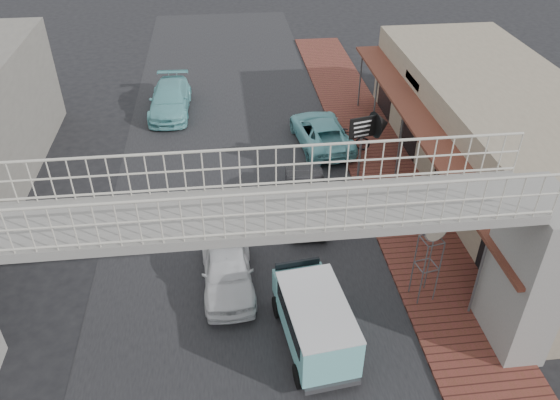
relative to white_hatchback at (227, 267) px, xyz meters
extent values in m
plane|color=black|center=(0.50, 0.80, -0.69)|extent=(120.00, 120.00, 0.00)
cube|color=black|center=(0.50, 0.80, -0.69)|extent=(10.00, 60.00, 0.01)
cube|color=brown|center=(7.00, 3.80, -0.64)|extent=(3.00, 40.00, 0.10)
cube|color=gray|center=(11.50, 4.80, 1.31)|extent=(6.00, 18.00, 4.00)
cube|color=brown|center=(8.20, 4.80, 2.21)|extent=(1.80, 18.00, 0.12)
cube|color=silver|center=(8.55, 8.30, 2.61)|extent=(0.08, 2.60, 0.90)
cube|color=#B21914|center=(8.55, 1.80, 2.61)|extent=(0.08, 2.20, 0.80)
cube|color=gray|center=(8.10, -3.20, 1.81)|extent=(1.20, 2.40, 5.00)
cube|color=gray|center=(0.50, -3.20, 4.43)|extent=(14.00, 2.00, 0.24)
cube|color=beige|center=(0.50, -2.25, 5.10)|extent=(14.00, 0.08, 1.10)
cube|color=beige|center=(0.50, -4.15, 5.10)|extent=(14.00, 0.08, 1.10)
imported|color=white|center=(0.00, 0.00, 0.00)|extent=(1.75, 4.12, 1.39)
imported|color=black|center=(3.14, 3.67, -0.01)|extent=(1.80, 4.27, 1.37)
imported|color=#79CDD2|center=(4.70, 8.99, -0.03)|extent=(2.70, 4.99, 1.33)
imported|color=#74C6CA|center=(-2.51, 13.35, 0.01)|extent=(2.17, 4.95, 1.41)
cylinder|color=black|center=(1.48, -1.60, -0.36)|extent=(0.31, 0.70, 0.68)
cylinder|color=black|center=(2.97, -1.42, -0.36)|extent=(0.31, 0.70, 0.68)
cylinder|color=black|center=(1.78, -4.19, -0.36)|extent=(0.31, 0.70, 0.68)
cylinder|color=black|center=(3.27, -4.01, -0.36)|extent=(0.31, 0.70, 0.68)
cube|color=#7AD3D4|center=(2.41, -3.09, 0.44)|extent=(1.99, 3.26, 1.30)
cube|color=#7AD3D4|center=(2.20, -1.32, 0.22)|extent=(1.65, 1.04, 0.87)
cube|color=black|center=(2.41, -3.09, 0.80)|extent=(1.96, 2.69, 0.48)
cube|color=silver|center=(2.41, -3.09, 1.12)|extent=(2.01, 3.26, 0.06)
imported|color=black|center=(5.80, 3.90, -0.17)|extent=(1.68, 0.75, 0.86)
imported|color=black|center=(5.93, 8.16, -0.06)|extent=(1.86, 0.93, 1.07)
cylinder|color=#59595B|center=(5.80, -1.16, 0.57)|extent=(0.04, 0.04, 2.32)
cylinder|color=#59595B|center=(6.34, -1.06, 0.57)|extent=(0.04, 0.04, 2.32)
cylinder|color=#59595B|center=(5.91, -1.71, 0.57)|extent=(0.04, 0.04, 2.32)
cylinder|color=#59595B|center=(6.45, -1.60, 0.57)|extent=(0.04, 0.04, 2.32)
cylinder|color=silver|center=(6.13, -1.38, 2.11)|extent=(0.79, 0.40, 0.75)
cylinder|color=beige|center=(6.15, -1.52, 2.11)|extent=(0.65, 0.15, 0.66)
cylinder|color=beige|center=(6.10, -1.25, 2.11)|extent=(0.65, 0.15, 0.66)
cylinder|color=#59595B|center=(5.70, 5.62, 0.85)|extent=(0.10, 0.10, 2.88)
cube|color=black|center=(5.71, 5.59, 1.89)|extent=(1.17, 0.35, 0.89)
cone|color=black|center=(6.53, 5.80, 1.89)|extent=(0.85, 1.21, 1.09)
cube|color=white|center=(5.67, 5.55, 1.84)|extent=(0.77, 0.20, 0.60)
camera|label=1|loc=(0.20, -13.41, 11.96)|focal=35.00mm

